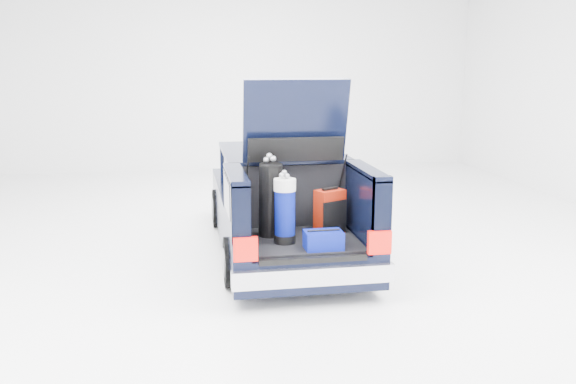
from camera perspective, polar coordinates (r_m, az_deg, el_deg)
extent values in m
plane|color=white|center=(8.84, -0.55, -5.45)|extent=(14.00, 14.00, 0.00)
cube|color=black|center=(9.33, -1.19, -1.33)|extent=(1.75, 3.00, 0.70)
cube|color=black|center=(10.87, -2.41, 0.05)|extent=(1.70, 0.30, 0.50)
cube|color=#B8B8C0|center=(11.02, -2.50, -0.15)|extent=(1.72, 0.10, 0.22)
cube|color=black|center=(8.72, -0.72, 1.88)|extent=(1.55, 1.95, 0.54)
cube|color=black|center=(8.67, -0.72, 3.77)|extent=(1.62, 2.05, 0.06)
cube|color=black|center=(7.33, 1.32, -6.32)|extent=(1.75, 1.30, 0.40)
cube|color=black|center=(7.28, 1.30, -4.59)|extent=(1.32, 1.18, 0.05)
cube|color=black|center=(7.05, -4.85, -1.81)|extent=(0.20, 1.30, 0.85)
cube|color=black|center=(7.34, 7.30, -1.32)|extent=(0.20, 1.30, 0.85)
cube|color=black|center=(6.96, -4.91, 1.67)|extent=(0.20, 1.30, 0.06)
cube|color=black|center=(7.25, 7.39, 2.03)|extent=(0.20, 1.30, 0.06)
cube|color=black|center=(7.75, 0.47, -0.54)|extent=(1.36, 0.08, 0.84)
cube|color=#B8B8C0|center=(6.69, 2.44, -7.89)|extent=(1.80, 0.12, 0.20)
cube|color=red|center=(6.49, -4.00, -5.36)|extent=(0.26, 0.07, 0.26)
cube|color=red|center=(6.79, 8.56, -4.68)|extent=(0.26, 0.07, 0.26)
cube|color=black|center=(6.66, 2.39, -6.37)|extent=(1.20, 0.06, 0.06)
cube|color=black|center=(7.43, 0.72, 6.65)|extent=(1.28, 0.33, 1.03)
cube|color=black|center=(7.46, 0.66, 7.75)|extent=(0.95, 0.17, 0.54)
cylinder|color=black|center=(10.07, -6.48, -1.51)|extent=(0.20, 0.62, 0.62)
cylinder|color=slate|center=(10.07, -6.48, -1.51)|extent=(0.23, 0.36, 0.36)
cylinder|color=black|center=(10.28, 2.68, -1.16)|extent=(0.20, 0.62, 0.62)
cylinder|color=slate|center=(10.28, 2.68, -1.16)|extent=(0.23, 0.36, 0.36)
cylinder|color=black|center=(7.38, -5.21, -6.57)|extent=(0.20, 0.62, 0.62)
cylinder|color=slate|center=(7.38, -5.21, -6.57)|extent=(0.23, 0.36, 0.36)
cylinder|color=black|center=(7.67, 7.16, -5.88)|extent=(0.20, 0.62, 0.62)
cylinder|color=slate|center=(7.67, 7.16, -5.88)|extent=(0.23, 0.36, 0.36)
cube|color=maroon|center=(7.48, 3.92, -1.82)|extent=(0.40, 0.34, 0.54)
cube|color=black|center=(7.41, 3.95, 0.31)|extent=(0.22, 0.14, 0.03)
cube|color=black|center=(7.39, 4.10, -2.42)|extent=(0.33, 0.17, 0.41)
cylinder|color=black|center=(7.28, -1.67, -0.78)|extent=(0.34, 0.38, 0.90)
cube|color=white|center=(7.38, -1.80, -0.34)|extent=(0.11, 0.04, 0.32)
sphere|color=#99999E|center=(7.20, -2.05, 3.02)|extent=(0.07, 0.07, 0.07)
sphere|color=#99999E|center=(7.15, -1.41, 3.14)|extent=(0.07, 0.07, 0.07)
cylinder|color=black|center=(7.11, -0.30, -4.37)|extent=(0.34, 0.34, 0.10)
cylinder|color=#040D6D|center=(7.03, -0.30, -1.91)|extent=(0.31, 0.31, 0.54)
cylinder|color=white|center=(6.96, -0.30, 0.68)|extent=(0.34, 0.34, 0.14)
sphere|color=#99999E|center=(6.96, -0.09, 1.51)|extent=(0.06, 0.06, 0.06)
sphere|color=#99999E|center=(6.97, -0.36, 1.85)|extent=(0.06, 0.06, 0.06)
cube|color=#040D6D|center=(6.88, 3.33, -4.50)|extent=(0.43, 0.28, 0.20)
cylinder|color=black|center=(6.85, 3.34, -3.61)|extent=(0.37, 0.02, 0.02)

